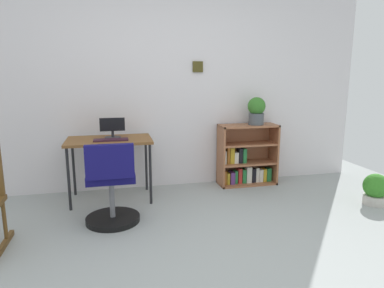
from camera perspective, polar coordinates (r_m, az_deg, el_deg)
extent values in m
plane|color=#979D9B|center=(2.61, 2.96, -21.05)|extent=(6.24, 6.24, 0.00)
cube|color=silver|center=(4.32, -4.78, 8.73)|extent=(5.20, 0.10, 2.41)
cube|color=#413A17|center=(4.33, 0.97, 12.74)|extent=(0.13, 0.02, 0.13)
cube|color=brown|center=(3.92, -13.63, 0.61)|extent=(0.93, 0.57, 0.03)
cylinder|color=black|center=(3.80, -19.85, -5.58)|extent=(0.03, 0.03, 0.68)
cylinder|color=black|center=(3.78, -6.93, -5.03)|extent=(0.03, 0.03, 0.68)
cylinder|color=black|center=(4.26, -19.11, -3.71)|extent=(0.03, 0.03, 0.68)
cylinder|color=black|center=(4.25, -7.64, -3.21)|extent=(0.03, 0.03, 0.68)
cylinder|color=#262628|center=(3.97, -13.04, 1.08)|extent=(0.18, 0.18, 0.01)
cylinder|color=#262628|center=(3.96, -13.07, 1.66)|extent=(0.03, 0.03, 0.07)
cube|color=black|center=(3.94, -13.14, 3.20)|extent=(0.28, 0.02, 0.15)
cube|color=#361928|center=(3.81, -13.35, 0.68)|extent=(0.37, 0.13, 0.02)
cylinder|color=black|center=(3.50, -13.02, -12.06)|extent=(0.52, 0.52, 0.05)
cylinder|color=slate|center=(3.42, -13.18, -8.72)|extent=(0.05, 0.05, 0.38)
cube|color=#121052|center=(3.35, -13.36, -4.99)|extent=(0.44, 0.44, 0.08)
cube|color=#121052|center=(3.06, -13.54, -2.85)|extent=(0.42, 0.07, 0.30)
cube|color=brown|center=(3.27, -29.21, -15.09)|extent=(0.04, 0.64, 0.04)
cylinder|color=brown|center=(3.34, -28.77, -10.96)|extent=(0.03, 0.03, 0.34)
cube|color=#935A3A|center=(4.36, 4.82, -2.02)|extent=(0.02, 0.30, 0.78)
cube|color=#935A3A|center=(4.63, 13.37, -1.51)|extent=(0.02, 0.30, 0.78)
cube|color=#935A3A|center=(4.41, 9.38, 3.04)|extent=(0.75, 0.30, 0.02)
cube|color=#935A3A|center=(4.58, 9.07, -6.39)|extent=(0.75, 0.30, 0.02)
cube|color=#935A3A|center=(4.61, 8.58, -1.39)|extent=(0.75, 0.02, 0.78)
cube|color=#935A3A|center=(4.51, 9.18, -3.12)|extent=(0.70, 0.28, 0.02)
cube|color=#935A3A|center=(4.45, 9.28, 0.00)|extent=(0.70, 0.28, 0.02)
cube|color=#99591E|center=(4.44, 5.34, -5.54)|extent=(0.04, 0.12, 0.17)
cube|color=#B79323|center=(4.46, 5.93, -5.67)|extent=(0.04, 0.11, 0.15)
cube|color=#593372|center=(4.48, 6.60, -5.57)|extent=(0.06, 0.13, 0.15)
cube|color=#237238|center=(4.49, 7.24, -5.42)|extent=(0.04, 0.09, 0.17)
cube|color=#B22D28|center=(4.51, 7.88, -5.22)|extent=(0.05, 0.10, 0.19)
cube|color=#237238|center=(4.53, 8.54, -5.27)|extent=(0.05, 0.11, 0.18)
cube|color=beige|center=(4.55, 9.29, -4.99)|extent=(0.07, 0.12, 0.21)
cube|color=black|center=(4.58, 10.10, -5.10)|extent=(0.05, 0.10, 0.18)
cube|color=beige|center=(4.59, 10.68, -5.01)|extent=(0.04, 0.10, 0.19)
cube|color=beige|center=(4.62, 11.23, -5.09)|extent=(0.05, 0.11, 0.17)
cube|color=#B79323|center=(4.64, 11.84, -5.03)|extent=(0.04, 0.10, 0.17)
cube|color=#237238|center=(4.66, 12.53, -4.94)|extent=(0.06, 0.09, 0.17)
cube|color=beige|center=(4.37, 5.36, -2.20)|extent=(0.04, 0.10, 0.17)
cube|color=#99591E|center=(4.38, 5.94, -1.90)|extent=(0.03, 0.10, 0.21)
cube|color=#B79323|center=(4.40, 6.59, -1.88)|extent=(0.06, 0.10, 0.21)
cube|color=beige|center=(4.42, 7.26, -2.24)|extent=(0.05, 0.10, 0.14)
cube|color=black|center=(4.44, 7.96, -1.88)|extent=(0.05, 0.10, 0.19)
cube|color=#237238|center=(4.46, 8.61, -1.89)|extent=(0.05, 0.11, 0.19)
cylinder|color=#474C51|center=(4.42, 10.63, 4.12)|extent=(0.19, 0.19, 0.15)
sphere|color=#326E25|center=(4.40, 10.71, 6.23)|extent=(0.22, 0.22, 0.22)
cylinder|color=#B7B2A8|center=(4.33, 28.10, -8.17)|extent=(0.24, 0.24, 0.10)
sphere|color=#317A23|center=(4.28, 28.30, -6.16)|extent=(0.27, 0.27, 0.27)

